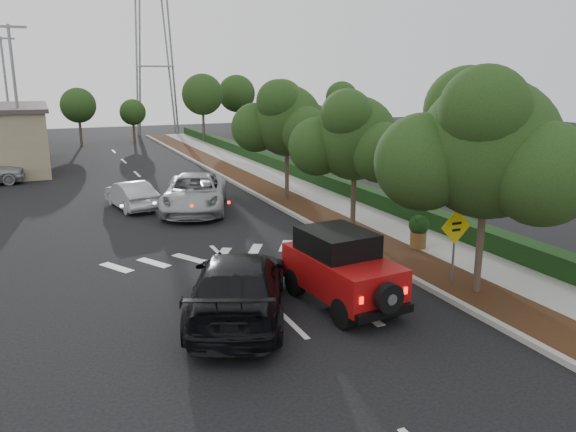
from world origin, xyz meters
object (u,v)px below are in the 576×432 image
red_jeep (338,267)px  silver_suv_ahead (195,193)px  black_suv_oncoming (239,286)px  speed_hump_sign (455,236)px

red_jeep → silver_suv_ahead: bearing=89.1°
red_jeep → silver_suv_ahead: 12.23m
black_suv_oncoming → speed_hump_sign: size_ratio=2.56×
red_jeep → speed_hump_sign: size_ratio=1.81×
red_jeep → black_suv_oncoming: (-2.77, 0.24, -0.20)m
black_suv_oncoming → speed_hump_sign: (6.46, -0.51, 0.72)m
silver_suv_ahead → red_jeep: bearing=-66.9°
red_jeep → black_suv_oncoming: bearing=170.3°
black_suv_oncoming → red_jeep: bearing=-162.1°
speed_hump_sign → black_suv_oncoming: bearing=175.3°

